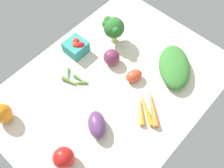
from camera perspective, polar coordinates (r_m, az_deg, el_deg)
tablecloth at (r=122.04cm, az=0.00°, el=-0.72°), size 104.00×76.00×2.00cm
red_onion_center at (r=125.36cm, az=-0.10°, el=5.70°), size 7.59×7.59×7.59cm
bell_pepper_red at (r=105.41cm, az=-10.22°, el=-15.14°), size 10.64×10.64×9.18cm
leafy_greens_clump at (r=125.95cm, az=13.07°, el=3.63°), size 27.38×26.16×6.99cm
broccoli_head at (r=129.69cm, az=0.32°, el=11.86°), size 10.06×10.89×14.19cm
bell_pepper_orange at (r=118.17cm, az=-22.15°, el=-5.80°), size 10.86×10.86×10.01cm
roma_tomato at (r=121.29cm, az=4.67°, el=1.76°), size 9.16×7.60×5.42cm
eggplant at (r=109.32cm, az=-3.20°, el=-8.62°), size 12.84×13.82×7.15cm
okra_pile at (r=122.92cm, az=-8.02°, el=0.72°), size 7.37×13.42×1.96cm
berry_basket at (r=130.22cm, az=-7.55°, el=7.85°), size 9.54×9.54×7.66cm
carrot_bunch at (r=115.63cm, az=7.63°, el=-5.12°), size 17.14×16.09×2.95cm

